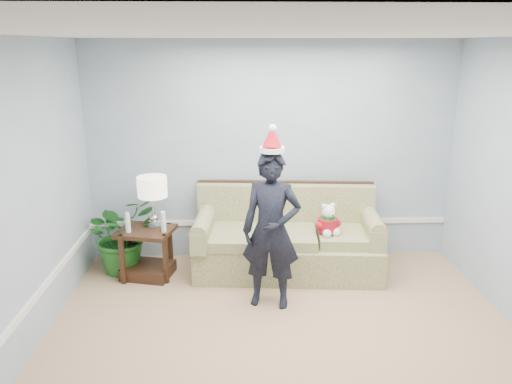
{
  "coord_description": "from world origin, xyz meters",
  "views": [
    {
      "loc": [
        -0.4,
        -3.5,
        2.62
      ],
      "look_at": [
        -0.22,
        1.55,
        1.13
      ],
      "focal_mm": 35.0,
      "sensor_mm": 36.0,
      "label": 1
    }
  ],
  "objects_px": {
    "houseplant": "(122,234)",
    "table_lamp": "(152,189)",
    "sofa": "(287,241)",
    "man": "(271,231)",
    "teddy_bear": "(328,223)",
    "side_table": "(147,258)"
  },
  "relations": [
    {
      "from": "table_lamp",
      "to": "teddy_bear",
      "type": "height_order",
      "value": "table_lamp"
    },
    {
      "from": "houseplant",
      "to": "table_lamp",
      "type": "bearing_deg",
      "value": -13.88
    },
    {
      "from": "sofa",
      "to": "side_table",
      "type": "height_order",
      "value": "sofa"
    },
    {
      "from": "sofa",
      "to": "side_table",
      "type": "distance_m",
      "value": 1.66
    },
    {
      "from": "table_lamp",
      "to": "man",
      "type": "bearing_deg",
      "value": -30.64
    },
    {
      "from": "houseplant",
      "to": "teddy_bear",
      "type": "bearing_deg",
      "value": -6.11
    },
    {
      "from": "houseplant",
      "to": "man",
      "type": "height_order",
      "value": "man"
    },
    {
      "from": "sofa",
      "to": "table_lamp",
      "type": "bearing_deg",
      "value": -173.51
    },
    {
      "from": "teddy_bear",
      "to": "man",
      "type": "bearing_deg",
      "value": -156.57
    },
    {
      "from": "sofa",
      "to": "man",
      "type": "xyz_separation_m",
      "value": [
        -0.25,
        -0.84,
        0.46
      ]
    },
    {
      "from": "sofa",
      "to": "man",
      "type": "bearing_deg",
      "value": -102.38
    },
    {
      "from": "side_table",
      "to": "table_lamp",
      "type": "xyz_separation_m",
      "value": [
        0.09,
        0.07,
        0.82
      ]
    },
    {
      "from": "side_table",
      "to": "sofa",
      "type": "bearing_deg",
      "value": 4.43
    },
    {
      "from": "sofa",
      "to": "side_table",
      "type": "relative_size",
      "value": 3.16
    },
    {
      "from": "table_lamp",
      "to": "man",
      "type": "relative_size",
      "value": 0.37
    },
    {
      "from": "sofa",
      "to": "side_table",
      "type": "bearing_deg",
      "value": -171.28
    },
    {
      "from": "table_lamp",
      "to": "teddy_bear",
      "type": "distance_m",
      "value": 2.04
    },
    {
      "from": "side_table",
      "to": "houseplant",
      "type": "relative_size",
      "value": 0.76
    },
    {
      "from": "sofa",
      "to": "table_lamp",
      "type": "height_order",
      "value": "table_lamp"
    },
    {
      "from": "man",
      "to": "teddy_bear",
      "type": "bearing_deg",
      "value": 54.26
    },
    {
      "from": "side_table",
      "to": "man",
      "type": "xyz_separation_m",
      "value": [
        1.4,
        -0.71,
        0.59
      ]
    },
    {
      "from": "side_table",
      "to": "houseplant",
      "type": "bearing_deg",
      "value": 151.96
    }
  ]
}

